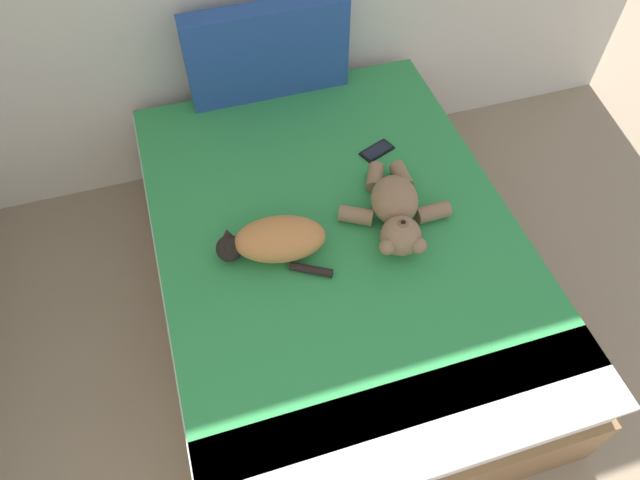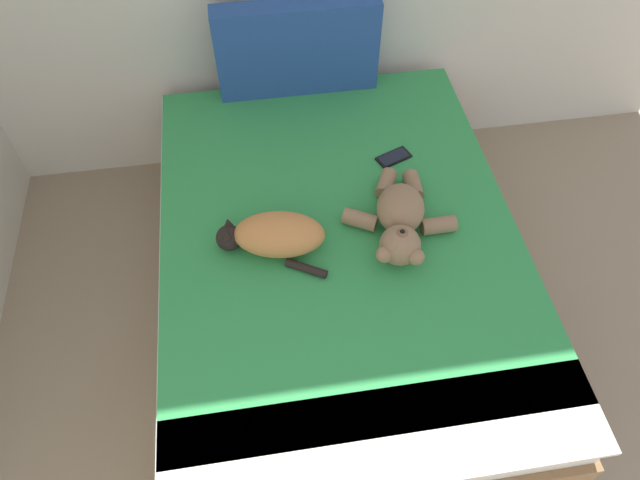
{
  "view_description": "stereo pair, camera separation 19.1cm",
  "coord_description": "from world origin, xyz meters",
  "px_view_note": "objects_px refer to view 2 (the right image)",
  "views": [
    {
      "loc": [
        1.05,
        1.79,
        2.3
      ],
      "look_at": [
        1.44,
        3.06,
        0.55
      ],
      "focal_mm": 32.38,
      "sensor_mm": 36.0,
      "label": 1
    },
    {
      "loc": [
        1.23,
        1.75,
        2.3
      ],
      "look_at": [
        1.44,
        3.06,
        0.55
      ],
      "focal_mm": 32.38,
      "sensor_mm": 36.0,
      "label": 2
    }
  ],
  "objects_px": {
    "cat": "(274,235)",
    "cell_phone": "(394,157)",
    "patterned_cushion": "(297,49)",
    "teddy_bear": "(400,220)",
    "bed": "(338,269)"
  },
  "relations": [
    {
      "from": "cat",
      "to": "cell_phone",
      "type": "distance_m",
      "value": 0.69
    },
    {
      "from": "bed",
      "to": "teddy_bear",
      "type": "height_order",
      "value": "teddy_bear"
    },
    {
      "from": "cat",
      "to": "cell_phone",
      "type": "height_order",
      "value": "cat"
    },
    {
      "from": "patterned_cushion",
      "to": "teddy_bear",
      "type": "height_order",
      "value": "patterned_cushion"
    },
    {
      "from": "cat",
      "to": "teddy_bear",
      "type": "height_order",
      "value": "teddy_bear"
    },
    {
      "from": "patterned_cushion",
      "to": "bed",
      "type": "bearing_deg",
      "value": -87.15
    },
    {
      "from": "patterned_cushion",
      "to": "cat",
      "type": "height_order",
      "value": "patterned_cushion"
    },
    {
      "from": "bed",
      "to": "cell_phone",
      "type": "xyz_separation_m",
      "value": [
        0.3,
        0.36,
        0.27
      ]
    },
    {
      "from": "teddy_bear",
      "to": "cat",
      "type": "bearing_deg",
      "value": -179.72
    },
    {
      "from": "teddy_bear",
      "to": "cell_phone",
      "type": "height_order",
      "value": "teddy_bear"
    },
    {
      "from": "patterned_cushion",
      "to": "cell_phone",
      "type": "relative_size",
      "value": 4.5
    },
    {
      "from": "cat",
      "to": "cell_phone",
      "type": "xyz_separation_m",
      "value": [
        0.56,
        0.4,
        -0.07
      ]
    },
    {
      "from": "cat",
      "to": "patterned_cushion",
      "type": "bearing_deg",
      "value": 77.21
    },
    {
      "from": "cell_phone",
      "to": "cat",
      "type": "bearing_deg",
      "value": -144.44
    },
    {
      "from": "teddy_bear",
      "to": "cell_phone",
      "type": "bearing_deg",
      "value": 79.42
    }
  ]
}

